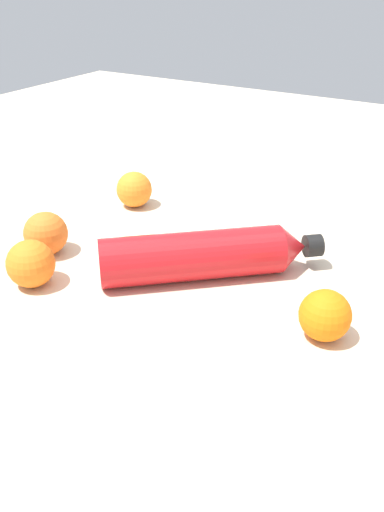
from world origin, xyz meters
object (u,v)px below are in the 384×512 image
water_bottle (207,255)px  orange_1 (46,234)px  orange_2 (325,315)px  orange_3 (31,264)px  orange_0 (134,189)px

water_bottle → orange_1: water_bottle is taller
water_bottle → orange_1: bearing=153.7°
orange_2 → orange_3: (0.39, 0.09, 0.00)m
water_bottle → orange_3: size_ratio=4.09×
water_bottle → orange_3: 0.25m
orange_1 → orange_3: 0.10m
orange_0 → orange_2: orange_0 is taller
water_bottle → orange_3: water_bottle is taller
orange_0 → orange_2: bearing=154.2°
orange_0 → orange_3: orange_3 is taller
orange_1 → orange_2: bearing=-178.6°
orange_2 → water_bottle: bearing=-15.9°
orange_0 → orange_3: bearing=98.3°
orange_2 → orange_3: bearing=13.2°
orange_0 → orange_1: bearing=88.4°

